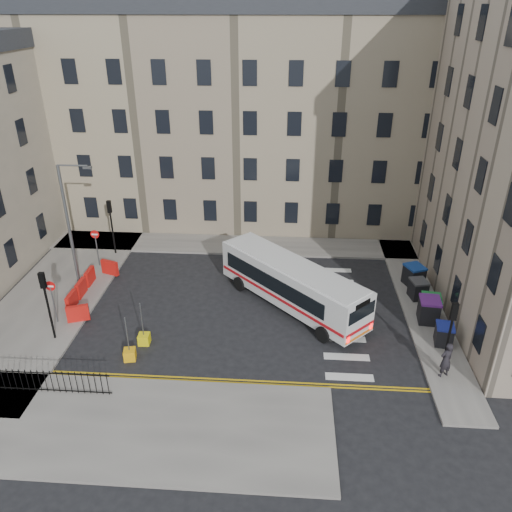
# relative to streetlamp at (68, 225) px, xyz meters

# --- Properties ---
(ground) EXTENTS (120.00, 120.00, 0.00)m
(ground) POSITION_rel_streetlamp_xyz_m (13.00, -2.00, -4.34)
(ground) COLOR black
(ground) RESTS_ON ground
(pavement_north) EXTENTS (36.00, 3.20, 0.15)m
(pavement_north) POSITION_rel_streetlamp_xyz_m (7.00, 6.60, -4.26)
(pavement_north) COLOR slate
(pavement_north) RESTS_ON ground
(pavement_east) EXTENTS (2.40, 26.00, 0.15)m
(pavement_east) POSITION_rel_streetlamp_xyz_m (22.00, 2.00, -4.26)
(pavement_east) COLOR slate
(pavement_east) RESTS_ON ground
(pavement_west) EXTENTS (6.00, 22.00, 0.15)m
(pavement_west) POSITION_rel_streetlamp_xyz_m (-1.00, -1.00, -4.26)
(pavement_west) COLOR slate
(pavement_west) RESTS_ON ground
(pavement_sw) EXTENTS (20.00, 6.00, 0.15)m
(pavement_sw) POSITION_rel_streetlamp_xyz_m (6.00, -12.00, -4.26)
(pavement_sw) COLOR slate
(pavement_sw) RESTS_ON ground
(terrace_north) EXTENTS (38.30, 10.80, 17.20)m
(terrace_north) POSITION_rel_streetlamp_xyz_m (6.00, 13.50, 4.28)
(terrace_north) COLOR gray
(terrace_north) RESTS_ON ground
(traffic_light_east) EXTENTS (0.28, 0.22, 4.10)m
(traffic_light_east) POSITION_rel_streetlamp_xyz_m (21.60, -7.50, -1.47)
(traffic_light_east) COLOR black
(traffic_light_east) RESTS_ON pavement_east
(traffic_light_nw) EXTENTS (0.28, 0.22, 4.10)m
(traffic_light_nw) POSITION_rel_streetlamp_xyz_m (1.00, 4.50, -1.47)
(traffic_light_nw) COLOR black
(traffic_light_nw) RESTS_ON pavement_west
(traffic_light_sw) EXTENTS (0.28, 0.22, 4.10)m
(traffic_light_sw) POSITION_rel_streetlamp_xyz_m (1.00, -6.00, -1.47)
(traffic_light_sw) COLOR black
(traffic_light_sw) RESTS_ON pavement_west
(streetlamp) EXTENTS (0.50, 0.22, 8.14)m
(streetlamp) POSITION_rel_streetlamp_xyz_m (0.00, 0.00, 0.00)
(streetlamp) COLOR #595B5E
(streetlamp) RESTS_ON pavement_west
(no_entry_north) EXTENTS (0.60, 0.08, 3.00)m
(no_entry_north) POSITION_rel_streetlamp_xyz_m (0.50, 2.50, -2.26)
(no_entry_north) COLOR #595B5E
(no_entry_north) RESTS_ON pavement_west
(no_entry_south) EXTENTS (0.60, 0.08, 3.00)m
(no_entry_south) POSITION_rel_streetlamp_xyz_m (0.50, -4.50, -2.26)
(no_entry_south) COLOR #595B5E
(no_entry_south) RESTS_ON pavement_west
(roadworks_barriers) EXTENTS (1.66, 6.26, 1.00)m
(roadworks_barriers) POSITION_rel_streetlamp_xyz_m (1.16, -1.50, -3.69)
(roadworks_barriers) COLOR red
(roadworks_barriers) RESTS_ON pavement_west
(iron_railings) EXTENTS (7.80, 0.04, 1.20)m
(iron_railings) POSITION_rel_streetlamp_xyz_m (1.75, -10.20, -3.59)
(iron_railings) COLOR black
(iron_railings) RESTS_ON pavement_sw
(bus) EXTENTS (9.09, 9.16, 2.87)m
(bus) POSITION_rel_streetlamp_xyz_m (14.01, -1.64, -2.68)
(bus) COLOR silver
(bus) RESTS_ON ground
(wheelie_bin_a) EXTENTS (1.09, 1.20, 1.17)m
(wheelie_bin_a) POSITION_rel_streetlamp_xyz_m (22.28, -5.04, -3.59)
(wheelie_bin_a) COLOR black
(wheelie_bin_a) RESTS_ON pavement_east
(wheelie_bin_b) EXTENTS (1.26, 1.42, 1.45)m
(wheelie_bin_b) POSITION_rel_streetlamp_xyz_m (21.96, -2.88, -3.46)
(wheelie_bin_b) COLOR black
(wheelie_bin_b) RESTS_ON pavement_east
(wheelie_bin_c) EXTENTS (1.25, 1.39, 1.38)m
(wheelie_bin_c) POSITION_rel_streetlamp_xyz_m (22.15, -2.48, -3.49)
(wheelie_bin_c) COLOR black
(wheelie_bin_c) RESTS_ON pavement_east
(wheelie_bin_d) EXTENTS (1.17, 1.28, 1.22)m
(wheelie_bin_d) POSITION_rel_streetlamp_xyz_m (21.92, -0.31, -3.57)
(wheelie_bin_d) COLOR black
(wheelie_bin_d) RESTS_ON pavement_east
(wheelie_bin_e) EXTENTS (1.47, 1.56, 1.37)m
(wheelie_bin_e) POSITION_rel_streetlamp_xyz_m (21.99, 1.31, -3.49)
(wheelie_bin_e) COLOR black
(wheelie_bin_e) RESTS_ON pavement_east
(pedestrian) EXTENTS (0.84, 0.73, 1.95)m
(pedestrian) POSITION_rel_streetlamp_xyz_m (21.61, -7.72, -3.21)
(pedestrian) COLOR black
(pedestrian) RESTS_ON pavement_east
(bollard_yellow) EXTENTS (0.63, 0.63, 0.60)m
(bollard_yellow) POSITION_rel_streetlamp_xyz_m (6.04, -6.00, -4.04)
(bollard_yellow) COLOR yellow
(bollard_yellow) RESTS_ON ground
(bollard_chevron) EXTENTS (0.71, 0.71, 0.60)m
(bollard_chevron) POSITION_rel_streetlamp_xyz_m (5.65, -7.37, -4.04)
(bollard_chevron) COLOR #E4A10D
(bollard_chevron) RESTS_ON ground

